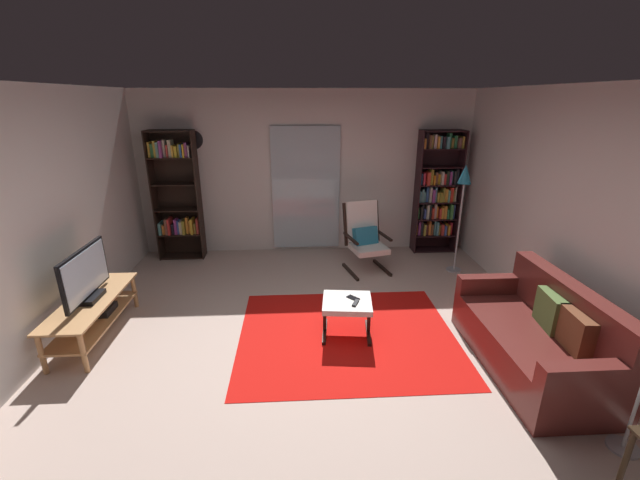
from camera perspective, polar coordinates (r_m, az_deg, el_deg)
name	(u,v)px	position (r m, az deg, el deg)	size (l,w,h in m)	color
ground_plane	(314,345)	(4.38, -0.86, -14.66)	(7.02, 7.02, 0.00)	#BDA396
wall_back	(306,173)	(6.62, -2.05, 9.44)	(5.60, 0.06, 2.60)	silver
wall_left	(17,233)	(4.57, -37.10, 0.81)	(0.06, 6.00, 2.60)	silver
wall_right	(587,223)	(4.75, 33.70, 2.06)	(0.06, 6.00, 2.60)	silver
glass_door_panel	(306,189)	(6.60, -1.99, 7.20)	(1.10, 0.01, 2.00)	silver
area_rug	(347,335)	(4.54, 3.83, -13.26)	(2.34, 1.97, 0.01)	red
tv_stand	(94,311)	(5.02, -29.43, -8.73)	(0.48, 1.37, 0.44)	tan
television	(86,277)	(4.84, -30.31, -4.50)	(0.20, 0.89, 0.56)	black
bookshelf_near_tv	(177,194)	(6.69, -19.69, 6.18)	(0.69, 0.30, 2.01)	black
bookshelf_near_sofa	(437,191)	(6.87, 16.28, 6.64)	(0.70, 0.30, 1.99)	black
leather_sofa	(537,338)	(4.42, 28.48, -12.17)	(0.82, 1.71, 0.86)	#5C231F
lounge_armchair	(365,235)	(6.00, 6.39, 0.70)	(0.70, 0.76, 1.02)	black
ottoman	(347,306)	(4.39, 3.86, -9.37)	(0.57, 0.53, 0.41)	white
tv_remote	(355,303)	(4.29, 5.06, -8.88)	(0.04, 0.14, 0.02)	black
cell_phone	(353,298)	(4.40, 4.73, -8.19)	(0.07, 0.14, 0.01)	black
floor_lamp_by_shelf	(464,187)	(6.03, 19.74, 7.13)	(0.22, 0.22, 1.59)	#A5A5AD
wall_clock	(193,140)	(6.66, -17.53, 13.42)	(0.29, 0.03, 0.29)	silver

